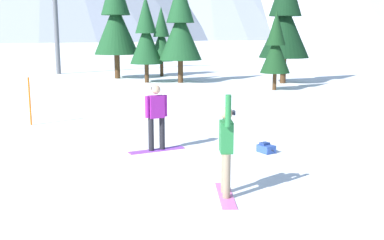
# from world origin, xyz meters

# --- Properties ---
(ground_plane) EXTENTS (800.00, 800.00, 0.00)m
(ground_plane) POSITION_xyz_m (0.00, 0.00, 0.00)
(ground_plane) COLOR white
(snowboarder_foreground) EXTENTS (0.56, 1.54, 2.05)m
(snowboarder_foreground) POSITION_xyz_m (3.94, 0.57, 0.98)
(snowboarder_foreground) COLOR pink
(snowboarder_foreground) RESTS_ON ground_plane
(snowboarder_midground) EXTENTS (1.45, 1.13, 1.79)m
(snowboarder_midground) POSITION_xyz_m (1.81, 3.85, 0.95)
(snowboarder_midground) COLOR #993FD8
(snowboarder_midground) RESTS_ON ground_plane
(backpack_blue) EXTENTS (0.53, 0.54, 0.26)m
(backpack_blue) POSITION_xyz_m (4.75, 4.09, 0.12)
(backpack_blue) COLOR #2D4C9E
(backpack_blue) RESTS_ON ground_plane
(trail_marker_pole) EXTENTS (0.06, 0.06, 1.66)m
(trail_marker_pole) POSITION_xyz_m (-3.30, 6.64, 0.83)
(trail_marker_pole) COLOR orange
(trail_marker_pole) RESTS_ON ground_plane
(pine_tree_tall) EXTENTS (3.10, 3.10, 7.26)m
(pine_tree_tall) POSITION_xyz_m (5.88, 21.62, 3.96)
(pine_tree_tall) COLOR #472D19
(pine_tree_tall) RESTS_ON ground_plane
(pine_tree_twin) EXTENTS (1.83, 1.83, 4.97)m
(pine_tree_twin) POSITION_xyz_m (-2.67, 25.09, 2.71)
(pine_tree_twin) COLOR #472D19
(pine_tree_twin) RESTS_ON ground_plane
(pine_tree_short) EXTENTS (2.70, 2.70, 6.56)m
(pine_tree_short) POSITION_xyz_m (-0.54, 20.90, 3.58)
(pine_tree_short) COLOR #472D19
(pine_tree_short) RESTS_ON ground_plane
(pine_tree_young) EXTENTS (1.64, 1.64, 4.32)m
(pine_tree_young) POSITION_xyz_m (5.28, 17.93, 2.36)
(pine_tree_young) COLOR #472D19
(pine_tree_young) RESTS_ON ground_plane
(pine_tree_slender) EXTENTS (2.07, 2.07, 5.43)m
(pine_tree_slender) POSITION_xyz_m (-2.69, 20.70, 2.96)
(pine_tree_slender) COLOR #472D19
(pine_tree_slender) RESTS_ON ground_plane
(pine_tree_leaning) EXTENTS (3.03, 3.03, 7.56)m
(pine_tree_leaning) POSITION_xyz_m (-5.36, 22.99, 4.12)
(pine_tree_leaning) COLOR #472D19
(pine_tree_leaning) RESTS_ON ground_plane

